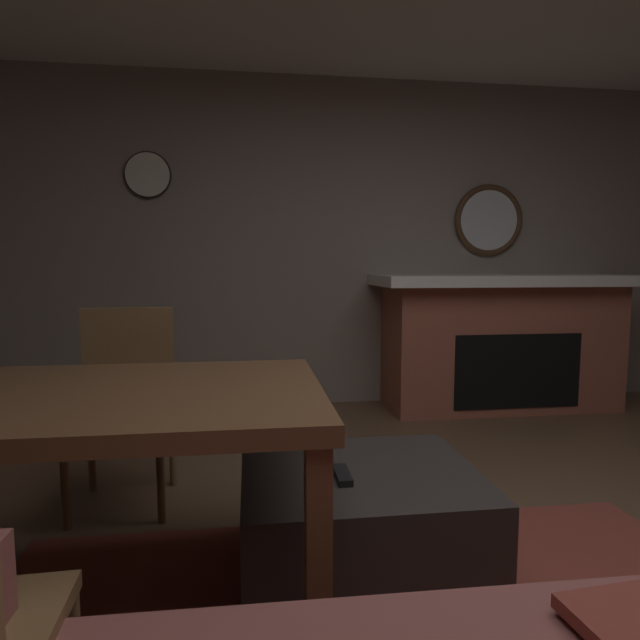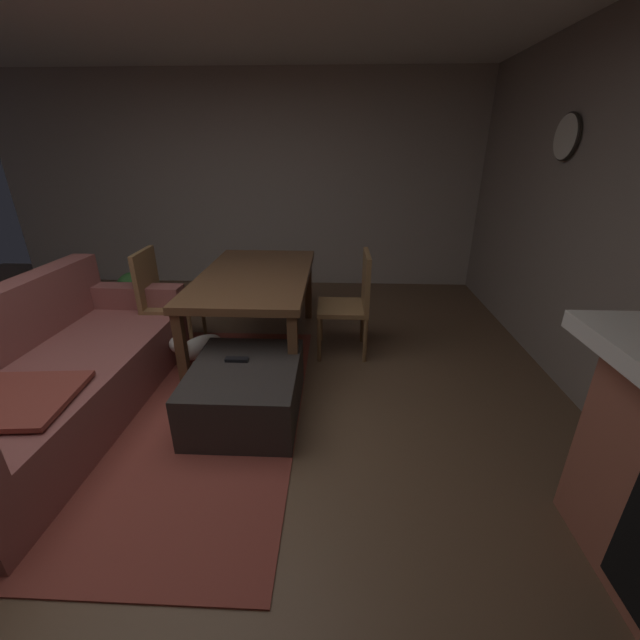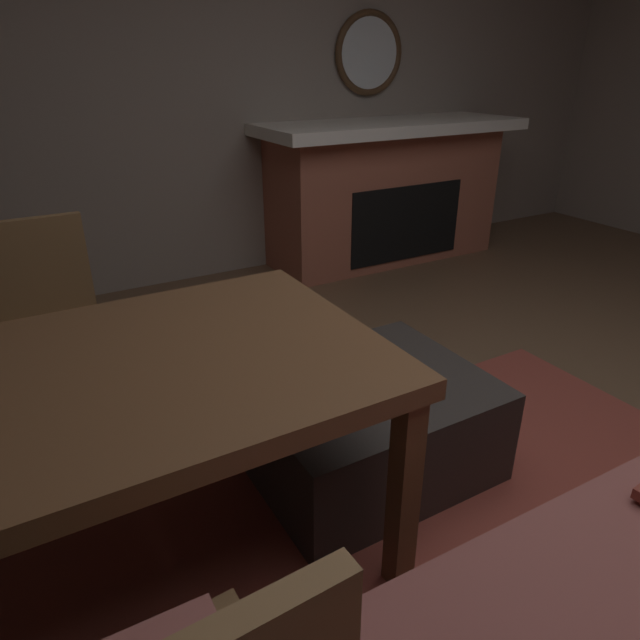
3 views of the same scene
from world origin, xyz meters
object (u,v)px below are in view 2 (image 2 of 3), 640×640
(couch, at_px, (47,379))
(ottoman_coffee_table, at_px, (246,391))
(small_dog, at_px, (196,347))
(dining_chair_south, at_px, (353,298))
(potted_plant, at_px, (135,293))
(tv_remote, at_px, (237,359))
(dining_chair_north, at_px, (161,295))
(wall_clock, at_px, (567,137))
(dining_table, at_px, (255,282))

(couch, xyz_separation_m, ottoman_coffee_table, (0.08, -1.33, -0.11))
(ottoman_coffee_table, height_order, small_dog, ottoman_coffee_table)
(dining_chair_south, xyz_separation_m, potted_plant, (0.66, 2.33, -0.22))
(couch, bearing_deg, tv_remote, -82.96)
(ottoman_coffee_table, relative_size, potted_plant, 1.65)
(couch, relative_size, dining_chair_north, 2.46)
(tv_remote, relative_size, wall_clock, 0.46)
(small_dog, bearing_deg, potted_plant, 45.72)
(tv_remote, distance_m, small_dog, 0.86)
(tv_remote, height_order, wall_clock, wall_clock)
(tv_remote, distance_m, dining_chair_north, 1.29)
(couch, relative_size, wall_clock, 6.52)
(dining_table, height_order, wall_clock, wall_clock)
(ottoman_coffee_table, relative_size, dining_table, 0.52)
(dining_chair_south, xyz_separation_m, wall_clock, (0.14, -1.60, 1.29))
(ottoman_coffee_table, bearing_deg, potted_plant, 43.33)
(potted_plant, distance_m, small_dog, 1.37)
(dining_chair_north, height_order, small_dog, dining_chair_north)
(ottoman_coffee_table, bearing_deg, dining_chair_north, 44.08)
(tv_remote, bearing_deg, dining_chair_north, 44.71)
(dining_table, height_order, dining_chair_north, dining_chair_north)
(potted_plant, bearing_deg, small_dog, -134.28)
(dining_chair_south, distance_m, small_dog, 1.43)
(dining_chair_north, bearing_deg, ottoman_coffee_table, -135.92)
(potted_plant, bearing_deg, dining_chair_south, -105.91)
(tv_remote, height_order, dining_chair_north, dining_chair_north)
(dining_chair_north, relative_size, potted_plant, 1.77)
(dining_table, distance_m, dining_chair_south, 0.87)
(couch, distance_m, tv_remote, 1.28)
(wall_clock, bearing_deg, couch, 108.28)
(dining_table, relative_size, dining_chair_north, 1.80)
(ottoman_coffee_table, height_order, potted_plant, potted_plant)
(ottoman_coffee_table, distance_m, wall_clock, 3.09)
(tv_remote, xyz_separation_m, potted_plant, (1.59, 1.50, -0.10))
(couch, distance_m, dining_chair_south, 2.37)
(ottoman_coffee_table, xyz_separation_m, dining_chair_north, (0.99, 0.96, 0.33))
(ottoman_coffee_table, relative_size, dining_chair_south, 0.93)
(couch, xyz_separation_m, potted_plant, (1.74, 0.23, -0.01))
(dining_chair_north, xyz_separation_m, wall_clock, (0.15, -3.33, 1.29))
(dining_chair_north, xyz_separation_m, dining_chair_south, (0.00, -1.72, 0.00))
(dining_table, relative_size, wall_clock, 4.76)
(potted_plant, relative_size, wall_clock, 1.50)
(dining_chair_north, height_order, wall_clock, wall_clock)
(wall_clock, bearing_deg, ottoman_coffee_table, 115.77)
(tv_remote, distance_m, potted_plant, 2.19)
(couch, xyz_separation_m, dining_table, (1.08, -1.23, 0.36))
(dining_table, bearing_deg, dining_chair_south, -89.95)
(couch, bearing_deg, dining_table, -48.87)
(ottoman_coffee_table, relative_size, small_dog, 1.89)
(potted_plant, height_order, small_dog, potted_plant)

